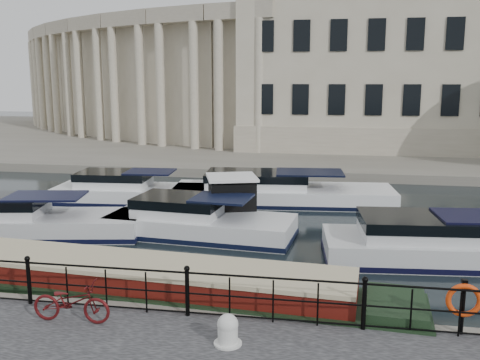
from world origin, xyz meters
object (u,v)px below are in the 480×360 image
harbour_hut (232,203)px  bicycle (71,302)px  mooring_bollard (228,330)px  narrowboat (102,287)px  life_ring_post (464,301)px

harbour_hut → bicycle: bearing=-116.7°
bicycle → mooring_bollard: size_ratio=2.75×
mooring_bollard → narrowboat: 5.02m
bicycle → mooring_bollard: bearing=-97.6°
mooring_bollard → life_ring_post: life_ring_post is taller
life_ring_post → harbour_hut: 11.87m
mooring_bollard → harbour_hut: harbour_hut is taller
life_ring_post → narrowboat: 9.16m
narrowboat → harbour_hut: size_ratio=5.28×
mooring_bollard → harbour_hut: bearing=100.3°
life_ring_post → harbour_hut: harbour_hut is taller
mooring_bollard → harbour_hut: size_ratio=0.20×
bicycle → narrowboat: (-0.39, 2.45, -0.66)m
mooring_bollard → narrowboat: (-4.08, 2.88, -0.50)m
narrowboat → harbour_hut: 8.35m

